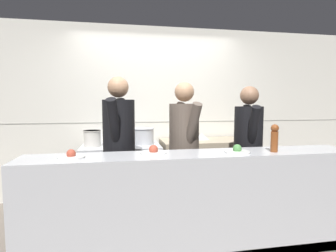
# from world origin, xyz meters

# --- Properties ---
(ground_plane) EXTENTS (14.00, 14.00, 0.00)m
(ground_plane) POSITION_xyz_m (0.00, 0.00, 0.00)
(ground_plane) COLOR #6B6056
(wall_back_tiled) EXTENTS (8.00, 0.06, 2.60)m
(wall_back_tiled) POSITION_xyz_m (0.00, 1.36, 1.30)
(wall_back_tiled) COLOR silver
(wall_back_tiled) RESTS_ON ground_plane
(oven_range) EXTENTS (1.07, 0.71, 0.86)m
(oven_range) POSITION_xyz_m (-0.55, 0.96, 0.43)
(oven_range) COLOR #38383D
(oven_range) RESTS_ON ground_plane
(prep_counter) EXTENTS (1.35, 0.65, 0.90)m
(prep_counter) POSITION_xyz_m (0.70, 0.96, 0.45)
(prep_counter) COLOR gray
(prep_counter) RESTS_ON ground_plane
(pass_counter) EXTENTS (3.19, 0.45, 0.97)m
(pass_counter) POSITION_xyz_m (0.15, -0.35, 0.48)
(pass_counter) COLOR #B7BABF
(pass_counter) RESTS_ON ground_plane
(stock_pot) EXTENTS (0.24, 0.24, 0.22)m
(stock_pot) POSITION_xyz_m (-0.93, 0.91, 0.98)
(stock_pot) COLOR beige
(stock_pot) RESTS_ON oven_range
(sauce_pot) EXTENTS (0.24, 0.24, 0.16)m
(sauce_pot) POSITION_xyz_m (-0.56, 0.99, 0.95)
(sauce_pot) COLOR #B7BABF
(sauce_pot) RESTS_ON oven_range
(braising_pot) EXTENTS (0.32, 0.32, 0.23)m
(braising_pot) POSITION_xyz_m (-0.24, 1.00, 0.98)
(braising_pot) COLOR #B7BABF
(braising_pot) RESTS_ON oven_range
(mixing_bowl_steel) EXTENTS (0.24, 0.24, 0.08)m
(mixing_bowl_steel) POSITION_xyz_m (0.63, 1.04, 0.95)
(mixing_bowl_steel) COLOR #B7BABF
(mixing_bowl_steel) RESTS_ON prep_counter
(plated_dish_main) EXTENTS (0.23, 0.23, 0.08)m
(plated_dish_main) POSITION_xyz_m (-0.97, -0.37, 0.99)
(plated_dish_main) COLOR white
(plated_dish_main) RESTS_ON pass_counter
(plated_dish_appetiser) EXTENTS (0.25, 0.25, 0.09)m
(plated_dish_appetiser) POSITION_xyz_m (-0.25, -0.30, 0.99)
(plated_dish_appetiser) COLOR white
(plated_dish_appetiser) RESTS_ON pass_counter
(plated_dish_dessert) EXTENTS (0.24, 0.24, 0.08)m
(plated_dish_dessert) POSITION_xyz_m (0.54, -0.39, 0.99)
(plated_dish_dessert) COLOR white
(plated_dish_dessert) RESTS_ON pass_counter
(pepper_mill) EXTENTS (0.08, 0.08, 0.27)m
(pepper_mill) POSITION_xyz_m (0.91, -0.41, 1.12)
(pepper_mill) COLOR brown
(pepper_mill) RESTS_ON pass_counter
(chef_head_cook) EXTENTS (0.42, 0.76, 1.73)m
(chef_head_cook) POSITION_xyz_m (-0.57, 0.24, 0.96)
(chef_head_cook) COLOR black
(chef_head_cook) RESTS_ON ground_plane
(chef_sous) EXTENTS (0.41, 0.74, 1.68)m
(chef_sous) POSITION_xyz_m (0.16, 0.22, 0.94)
(chef_sous) COLOR black
(chef_sous) RESTS_ON ground_plane
(chef_line) EXTENTS (0.40, 0.72, 1.64)m
(chef_line) POSITION_xyz_m (0.95, 0.20, 0.91)
(chef_line) COLOR black
(chef_line) RESTS_ON ground_plane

